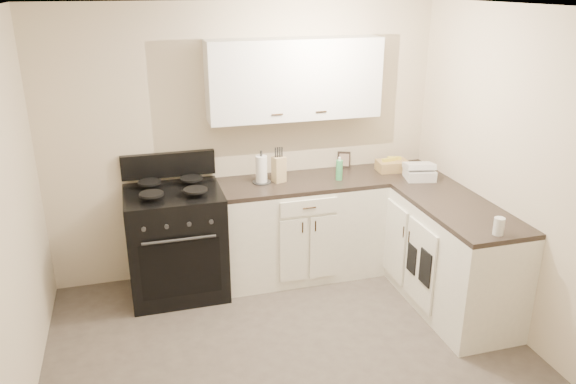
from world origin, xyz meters
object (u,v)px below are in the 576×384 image
object	(u,v)px
knife_block	(279,169)
wicker_basket	(392,166)
countertop_grill	(419,174)
stove	(177,244)
paper_towel	(261,169)

from	to	relation	value
knife_block	wicker_basket	world-z (taller)	knife_block
knife_block	wicker_basket	size ratio (longest dim) A/B	0.79
wicker_basket	countertop_grill	world-z (taller)	wicker_basket
stove	knife_block	xyz separation A→B (m)	(0.96, 0.06, 0.60)
stove	paper_towel	distance (m)	1.01
knife_block	paper_towel	bearing A→B (deg)	159.08
stove	knife_block	distance (m)	1.13
wicker_basket	stove	bearing A→B (deg)	-178.28
paper_towel	wicker_basket	world-z (taller)	paper_towel
stove	paper_towel	size ratio (longest dim) A/B	4.01
wicker_basket	countertop_grill	bearing A→B (deg)	-65.11
wicker_basket	paper_towel	bearing A→B (deg)	179.65
stove	countertop_grill	xyz separation A→B (m)	(2.22, -0.22, 0.53)
knife_block	wicker_basket	xyz separation A→B (m)	(1.13, 0.00, -0.07)
paper_towel	countertop_grill	distance (m)	1.45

